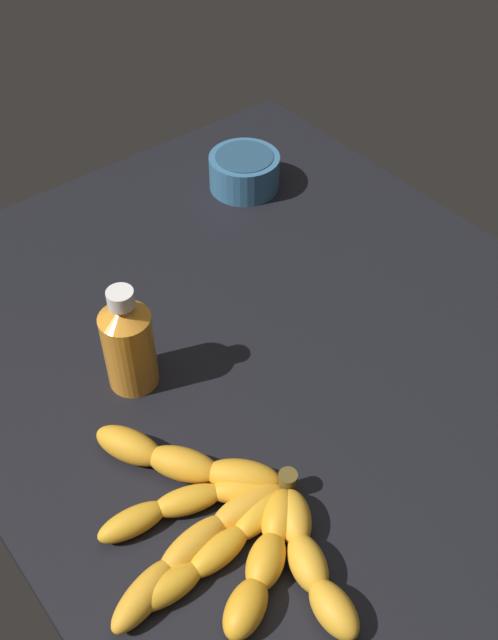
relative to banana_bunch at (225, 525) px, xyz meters
The scene contains 4 objects.
ground_plane 25.64cm from the banana_bunch, 126.06° to the left, with size 97.12×76.31×4.36cm, color black.
banana_bunch is the anchor object (origin of this frame).
honey_bottle 23.42cm from the banana_bunch, behind, with size 5.91×5.91×14.28cm.
small_bowl 59.18cm from the banana_bunch, 139.77° to the left, with size 10.87×10.87×5.52cm.
Camera 1 is at (44.22, -40.86, 66.79)cm, focal length 40.89 mm.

